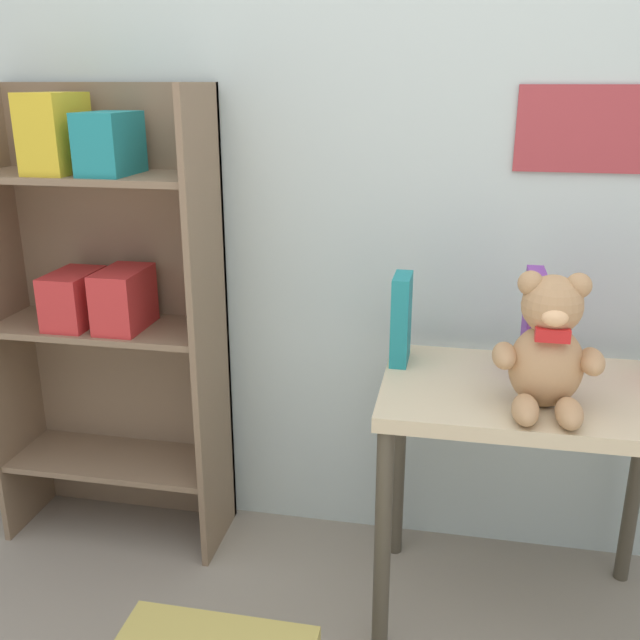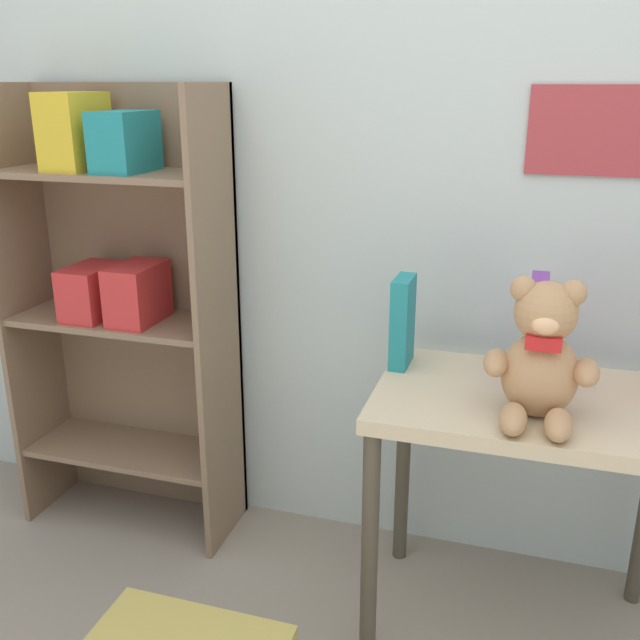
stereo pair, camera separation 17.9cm
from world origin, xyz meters
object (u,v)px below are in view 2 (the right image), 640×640
Objects in this scene: book_standing_teal at (402,322)px; book_standing_purple at (536,331)px; bookshelf_side at (123,286)px; display_table at (525,435)px; teddy_bear at (541,357)px.

book_standing_purple is (0.32, -0.01, 0.01)m from book_standing_teal.
bookshelf_side is 0.86m from book_standing_teal.
book_standing_teal reaches higher than display_table.
book_standing_teal is (-0.32, 0.11, 0.21)m from display_table.
book_standing_teal is at bearing -5.74° from bookshelf_side.
display_table is 0.40m from book_standing_teal.
bookshelf_side reaches higher than book_standing_teal.
bookshelf_side is 5.18× the size of book_standing_purple.
teddy_bear is 0.40m from book_standing_teal.
bookshelf_side reaches higher than book_standing_purple.
book_standing_teal is 0.32m from book_standing_purple.
teddy_bear is (0.01, -0.11, 0.24)m from display_table.
book_standing_teal is at bearing 161.41° from display_table.
book_standing_teal is at bearing 177.88° from book_standing_purple.
teddy_bear is at bearing -31.96° from book_standing_teal.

